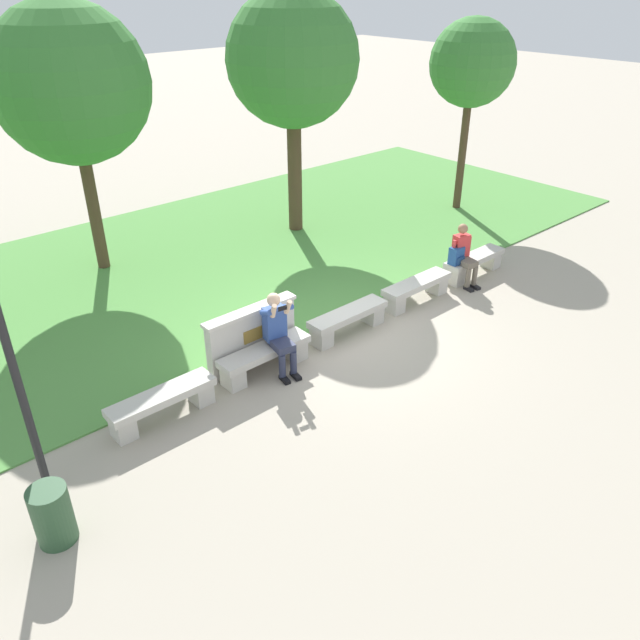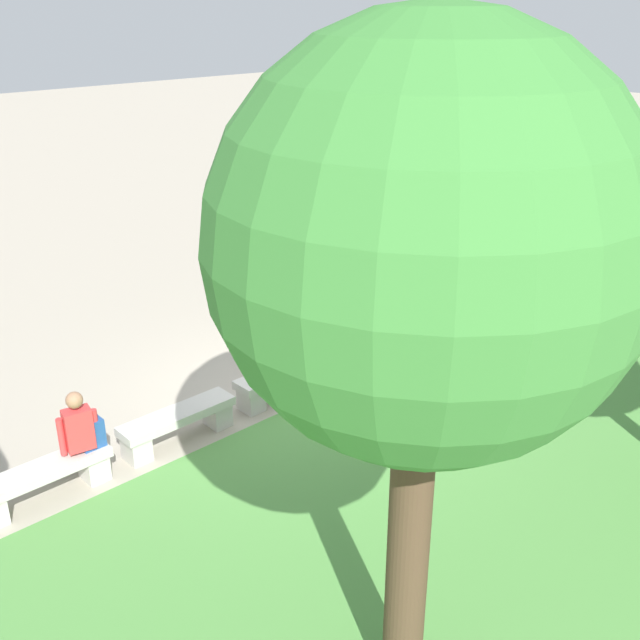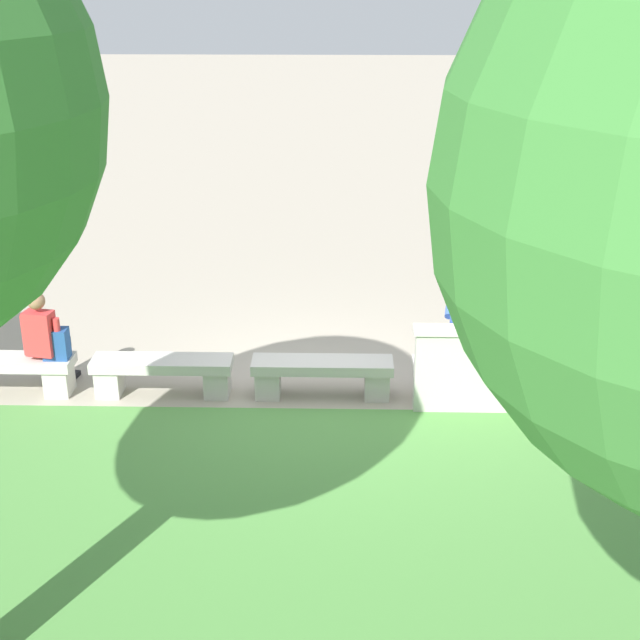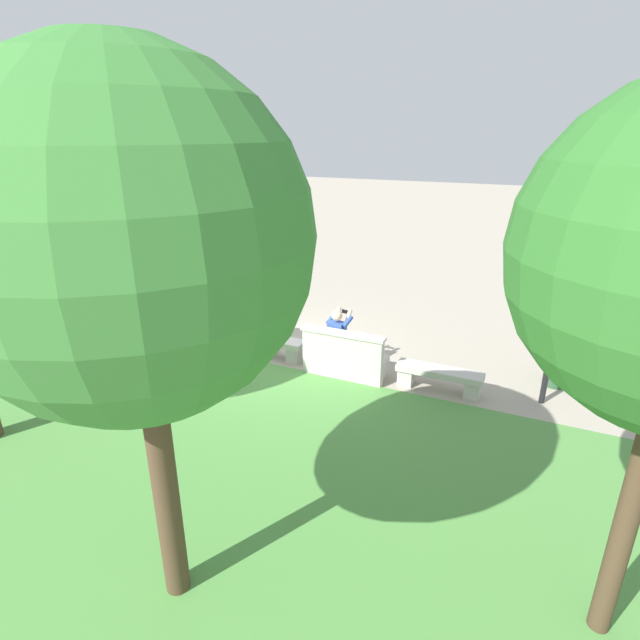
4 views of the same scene
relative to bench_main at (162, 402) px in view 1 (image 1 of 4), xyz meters
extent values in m
plane|color=#A89E8C|center=(3.68, 0.00, -0.29)|extent=(80.00, 80.00, 0.00)
cube|color=#518E42|center=(3.68, 4.38, -0.27)|extent=(20.97, 8.00, 0.03)
cube|color=beige|center=(0.00, 0.00, 0.10)|extent=(1.61, 0.40, 0.12)
cube|color=beige|center=(-0.63, 0.00, -0.12)|extent=(0.28, 0.34, 0.33)
cube|color=beige|center=(0.63, 0.00, -0.12)|extent=(0.28, 0.34, 0.33)
cube|color=beige|center=(1.84, 0.00, 0.10)|extent=(1.61, 0.40, 0.12)
cube|color=beige|center=(1.21, 0.00, -0.12)|extent=(0.28, 0.34, 0.33)
cube|color=beige|center=(2.46, 0.00, -0.12)|extent=(0.28, 0.34, 0.33)
cube|color=beige|center=(3.68, 0.00, 0.10)|extent=(1.61, 0.40, 0.12)
cube|color=beige|center=(3.05, 0.00, -0.12)|extent=(0.28, 0.34, 0.33)
cube|color=beige|center=(4.30, 0.00, -0.12)|extent=(0.28, 0.34, 0.33)
cube|color=beige|center=(5.52, 0.00, 0.10)|extent=(1.61, 0.40, 0.12)
cube|color=beige|center=(4.89, 0.00, -0.12)|extent=(0.28, 0.34, 0.33)
cube|color=beige|center=(6.14, 0.00, -0.12)|extent=(0.28, 0.34, 0.33)
cube|color=beige|center=(7.35, 0.00, 0.10)|extent=(1.61, 0.40, 0.12)
cube|color=beige|center=(6.73, 0.00, -0.12)|extent=(0.28, 0.34, 0.33)
cube|color=beige|center=(7.98, 0.00, -0.12)|extent=(0.28, 0.34, 0.33)
cube|color=beige|center=(1.84, 0.34, 0.19)|extent=(1.64, 0.18, 0.95)
cube|color=beige|center=(1.84, 0.34, 0.69)|extent=(1.70, 0.24, 0.06)
cube|color=olive|center=(1.84, 0.24, 0.30)|extent=(0.44, 0.02, 0.22)
cube|color=black|center=(1.90, -0.42, -0.26)|extent=(0.14, 0.25, 0.06)
cylinder|color=#2D334C|center=(1.91, -0.35, -0.05)|extent=(0.11, 0.11, 0.42)
cube|color=black|center=(2.09, -0.46, -0.26)|extent=(0.14, 0.25, 0.06)
cylinder|color=#2D334C|center=(2.11, -0.39, -0.05)|extent=(0.11, 0.11, 0.42)
cube|color=#2D334C|center=(2.04, -0.19, 0.22)|extent=(0.37, 0.47, 0.12)
cube|color=#33519E|center=(2.09, 0.04, 0.50)|extent=(0.37, 0.28, 0.56)
sphere|color=beige|center=(2.09, 0.04, 0.92)|extent=(0.22, 0.22, 0.22)
cylinder|color=#33519E|center=(1.88, -0.02, 0.79)|extent=(0.15, 0.32, 0.21)
cylinder|color=beige|center=(1.92, -0.17, 0.87)|extent=(0.13, 0.20, 0.27)
cylinder|color=#33519E|center=(2.25, -0.09, 0.79)|extent=(0.15, 0.32, 0.21)
cylinder|color=beige|center=(2.16, -0.22, 0.87)|extent=(0.09, 0.19, 0.27)
cube|color=black|center=(2.03, -0.26, 0.91)|extent=(0.15, 0.04, 0.08)
cube|color=black|center=(6.69, -0.40, -0.26)|extent=(0.14, 0.23, 0.06)
cylinder|color=#6B6051|center=(6.70, -0.34, -0.05)|extent=(0.10, 0.10, 0.42)
cube|color=black|center=(6.87, -0.43, -0.26)|extent=(0.14, 0.23, 0.06)
cylinder|color=#6B6051|center=(6.88, -0.37, -0.05)|extent=(0.10, 0.10, 0.42)
cube|color=#6B6051|center=(6.83, -0.18, 0.22)|extent=(0.35, 0.44, 0.12)
cube|color=#D83838|center=(6.87, 0.04, 0.48)|extent=(0.35, 0.26, 0.52)
sphere|color=#9E7051|center=(6.87, 0.04, 0.87)|extent=(0.20, 0.20, 0.20)
cylinder|color=#D83838|center=(6.67, 0.06, 0.43)|extent=(0.08, 0.08, 0.48)
cylinder|color=#D83838|center=(7.06, -0.02, 0.43)|extent=(0.08, 0.08, 0.48)
cube|color=#234C8C|center=(6.71, 0.01, 0.34)|extent=(0.28, 0.20, 0.36)
cube|color=navy|center=(6.71, -0.10, 0.27)|extent=(0.20, 0.06, 0.16)
torus|color=black|center=(6.71, 0.01, 0.54)|extent=(0.10, 0.02, 0.10)
cylinder|color=#4C3826|center=(1.62, 5.56, 1.16)|extent=(0.25, 0.25, 2.90)
sphere|color=#387A33|center=(1.62, 5.56, 3.52)|extent=(3.02, 3.02, 3.02)
cylinder|color=#4C3826|center=(6.21, 4.55, 1.25)|extent=(0.34, 0.34, 3.09)
sphere|color=#387A33|center=(6.21, 4.55, 3.68)|extent=(2.96, 2.96, 2.96)
cylinder|color=#4C3826|center=(10.49, 2.88, 1.24)|extent=(0.20, 0.20, 3.06)
sphere|color=#387A33|center=(10.49, 2.88, 3.41)|extent=(2.10, 2.10, 2.10)
cylinder|color=#2D5133|center=(-2.01, -1.16, 0.09)|extent=(0.44, 0.44, 0.75)
cylinder|color=black|center=(-1.81, -0.32, 1.22)|extent=(0.10, 0.10, 3.01)
camera|label=1|loc=(-3.05, -6.89, 5.44)|focal=35.00mm
camera|label=2|loc=(9.88, 7.52, 5.16)|focal=42.00mm
camera|label=3|loc=(3.48, 9.22, 4.39)|focal=50.00mm
camera|label=4|loc=(-1.43, 8.56, 4.36)|focal=28.00mm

